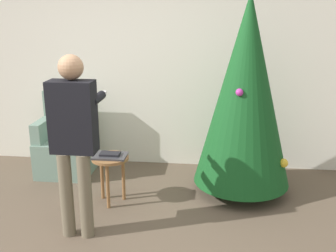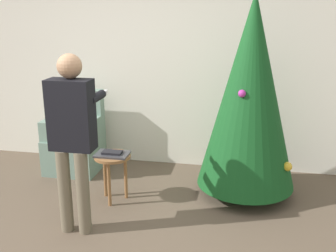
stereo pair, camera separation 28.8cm
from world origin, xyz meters
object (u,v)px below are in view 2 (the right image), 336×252
Objects in this scene: armchair at (75,142)px; person_standing at (72,130)px; christmas_tree at (250,93)px; side_stool at (113,163)px.

armchair is 0.62× the size of person_standing.
side_stool is at bearing -162.95° from christmas_tree.
christmas_tree reaches higher than armchair.
person_standing reaches higher than side_stool.
person_standing is 3.16× the size of side_stool.
christmas_tree is 2.32m from armchair.
person_standing is at bearing -65.62° from armchair.
christmas_tree is 1.87m from person_standing.
person_standing is at bearing -145.85° from christmas_tree.
person_standing reaches higher than armchair.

